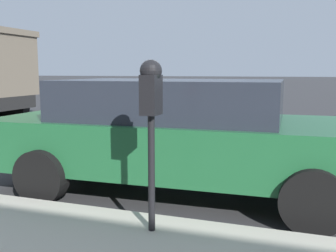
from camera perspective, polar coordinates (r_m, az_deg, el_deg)
ground_plane at (r=6.27m, az=-1.60°, el=-6.23°), size 220.00×220.00×0.00m
parking_meter at (r=3.35m, az=-2.47°, el=3.55°), size 0.21×0.19×1.50m
car_green at (r=4.96m, az=1.96°, el=-1.01°), size 2.18×4.87×1.43m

